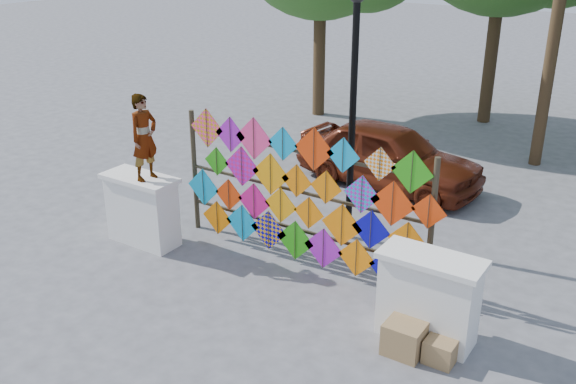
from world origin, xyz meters
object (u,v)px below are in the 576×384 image
object	(u,v)px
lamppost	(353,94)
vendor_woman	(144,137)
sedan	(389,155)
kite_rack	(301,197)

from	to	relation	value
lamppost	vendor_woman	bearing A→B (deg)	-141.76
vendor_woman	lamppost	bearing A→B (deg)	-49.00
sedan	vendor_woman	bearing A→B (deg)	160.14
sedan	lamppost	size ratio (longest dim) A/B	0.93
kite_rack	sedan	world-z (taller)	kite_rack
kite_rack	vendor_woman	bearing A→B (deg)	-160.08
vendor_woman	sedan	size ratio (longest dim) A/B	0.36
vendor_woman	lamppost	size ratio (longest dim) A/B	0.34
kite_rack	vendor_woman	xyz separation A→B (m)	(-2.55, -0.92, 0.83)
kite_rack	vendor_woman	world-z (taller)	vendor_woman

